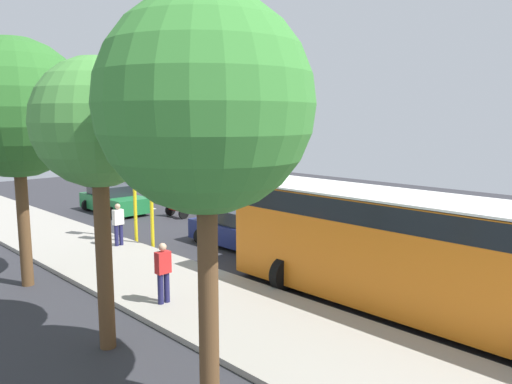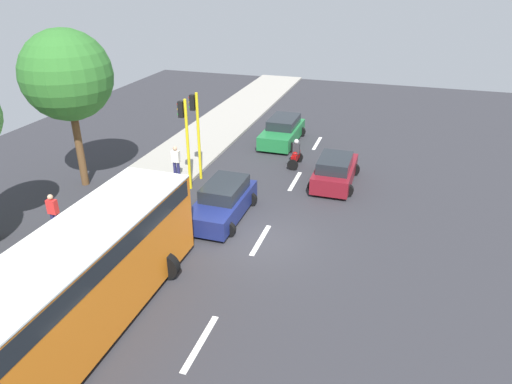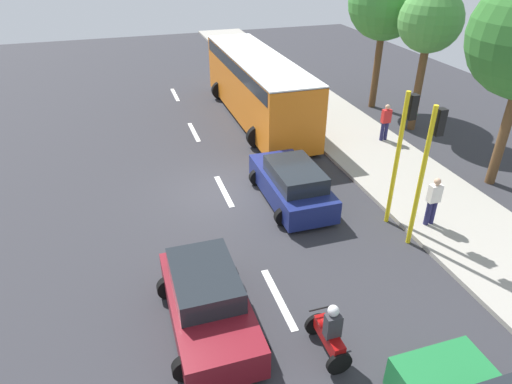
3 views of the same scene
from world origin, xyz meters
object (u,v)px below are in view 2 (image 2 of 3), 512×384
object	(u,v)px
city_bus	(67,289)
pedestrian_by_tree	(176,161)
street_tree_center	(67,76)
motorcycle	(296,155)
car_maroon	(335,171)
traffic_light_corner	(185,132)
car_green	(282,131)
car_dark_blue	(223,202)
traffic_light_midblock	(196,124)
pedestrian_near_signal	(53,212)

from	to	relation	value
city_bus	pedestrian_by_tree	size ratio (longest dim) A/B	6.51
street_tree_center	motorcycle	bearing A→B (deg)	-149.80
car_maroon	pedestrian_by_tree	xyz separation A→B (m)	(7.80, 1.96, 0.35)
motorcycle	traffic_light_corner	xyz separation A→B (m)	(4.38, 4.42, 2.29)
motorcycle	street_tree_center	bearing A→B (deg)	30.20
car_green	street_tree_center	xyz separation A→B (m)	(7.89, 9.13, 4.74)
traffic_light_corner	car_maroon	bearing A→B (deg)	-158.35
car_dark_blue	street_tree_center	size ratio (longest dim) A/B	0.57
city_bus	pedestrian_by_tree	bearing A→B (deg)	-78.40
car_green	city_bus	bearing A→B (deg)	85.75
pedestrian_by_tree	city_bus	bearing A→B (deg)	101.60
traffic_light_midblock	city_bus	bearing A→B (deg)	96.39
pedestrian_near_signal	street_tree_center	world-z (taller)	street_tree_center
car_maroon	car_green	world-z (taller)	same
motorcycle	traffic_light_midblock	xyz separation A→B (m)	(4.38, 3.16, 2.29)
pedestrian_by_tree	traffic_light_midblock	size ratio (longest dim) A/B	0.38
motorcycle	pedestrian_near_signal	world-z (taller)	pedestrian_near_signal
street_tree_center	pedestrian_near_signal	bearing A→B (deg)	113.40
motorcycle	pedestrian_near_signal	xyz separation A→B (m)	(7.60, 10.15, 0.42)
car_dark_blue	street_tree_center	distance (m)	9.26
pedestrian_near_signal	street_tree_center	bearing A→B (deg)	-66.60
car_green	pedestrian_by_tree	xyz separation A→B (m)	(3.69, 7.24, 0.35)
motorcycle	pedestrian_by_tree	world-z (taller)	pedestrian_by_tree
pedestrian_by_tree	motorcycle	bearing A→B (deg)	-145.58
car_green	pedestrian_near_signal	bearing A→B (deg)	66.64
car_maroon	traffic_light_midblock	world-z (taller)	traffic_light_midblock
car_maroon	pedestrian_by_tree	size ratio (longest dim) A/B	2.39
car_green	city_bus	size ratio (longest dim) A/B	0.41
car_maroon	motorcycle	size ratio (longest dim) A/B	2.64
pedestrian_near_signal	traffic_light_midblock	distance (m)	7.92
pedestrian_near_signal	street_tree_center	xyz separation A→B (m)	(1.98, -4.57, 4.39)
city_bus	pedestrian_near_signal	size ratio (longest dim) A/B	6.51
motorcycle	city_bus	bearing A→B (deg)	78.45
car_maroon	traffic_light_corner	bearing A→B (deg)	21.65
motorcycle	pedestrian_near_signal	distance (m)	12.68
car_dark_blue	motorcycle	size ratio (longest dim) A/B	2.83
street_tree_center	pedestrian_by_tree	bearing A→B (deg)	-155.77
city_bus	traffic_light_corner	xyz separation A→B (m)	(1.32, -10.55, 1.08)
city_bus	traffic_light_corner	size ratio (longest dim) A/B	2.44
traffic_light_midblock	pedestrian_by_tree	bearing A→B (deg)	27.91
car_dark_blue	pedestrian_by_tree	xyz separation A→B (m)	(3.68, -2.93, 0.35)
car_maroon	car_dark_blue	bearing A→B (deg)	49.93
car_green	car_dark_blue	bearing A→B (deg)	89.94
car_dark_blue	traffic_light_midblock	distance (m)	4.91
car_maroon	city_bus	bearing A→B (deg)	67.52
pedestrian_by_tree	car_maroon	bearing A→B (deg)	-165.87
traffic_light_corner	pedestrian_near_signal	bearing A→B (deg)	60.69
traffic_light_corner	pedestrian_by_tree	bearing A→B (deg)	-36.56
traffic_light_midblock	car_green	bearing A→B (deg)	-111.93
city_bus	traffic_light_corner	world-z (taller)	traffic_light_corner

